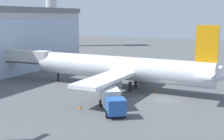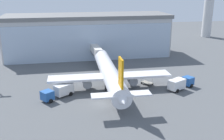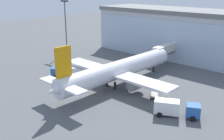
{
  "view_description": "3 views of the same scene",
  "coord_description": "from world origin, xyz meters",
  "px_view_note": "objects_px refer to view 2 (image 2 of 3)",
  "views": [
    {
      "loc": [
        -43.22,
        -13.89,
        12.15
      ],
      "look_at": [
        0.78,
        9.35,
        3.46
      ],
      "focal_mm": 50.0,
      "sensor_mm": 36.0,
      "label": 1
    },
    {
      "loc": [
        -5.34,
        -48.85,
        22.93
      ],
      "look_at": [
        3.51,
        8.92,
        4.19
      ],
      "focal_mm": 42.0,
      "sensor_mm": 36.0,
      "label": 2
    },
    {
      "loc": [
        38.7,
        -29.9,
        20.5
      ],
      "look_at": [
        1.83,
        7.93,
        3.44
      ],
      "focal_mm": 42.0,
      "sensor_mm": 36.0,
      "label": 3
    }
  ],
  "objects_px": {
    "jet_bridge": "(95,50)",
    "safety_cone_wingtip": "(53,90)",
    "catering_truck": "(59,91)",
    "baggage_cart": "(147,83)",
    "safety_cone_nose": "(118,96)",
    "fuel_truck": "(180,83)",
    "airplane": "(109,74)"
  },
  "relations": [
    {
      "from": "baggage_cart",
      "to": "safety_cone_nose",
      "type": "distance_m",
      "value": 10.4
    },
    {
      "from": "fuel_truck",
      "to": "baggage_cart",
      "type": "distance_m",
      "value": 7.96
    },
    {
      "from": "jet_bridge",
      "to": "catering_truck",
      "type": "height_order",
      "value": "jet_bridge"
    },
    {
      "from": "jet_bridge",
      "to": "safety_cone_wingtip",
      "type": "relative_size",
      "value": 21.21
    },
    {
      "from": "jet_bridge",
      "to": "fuel_truck",
      "type": "bearing_deg",
      "value": -149.35
    },
    {
      "from": "baggage_cart",
      "to": "safety_cone_wingtip",
      "type": "relative_size",
      "value": 5.85
    },
    {
      "from": "jet_bridge",
      "to": "airplane",
      "type": "height_order",
      "value": "airplane"
    },
    {
      "from": "catering_truck",
      "to": "baggage_cart",
      "type": "distance_m",
      "value": 21.53
    },
    {
      "from": "airplane",
      "to": "safety_cone_wingtip",
      "type": "height_order",
      "value": "airplane"
    },
    {
      "from": "airplane",
      "to": "catering_truck",
      "type": "bearing_deg",
      "value": 109.31
    },
    {
      "from": "safety_cone_nose",
      "to": "airplane",
      "type": "bearing_deg",
      "value": 100.14
    },
    {
      "from": "baggage_cart",
      "to": "safety_cone_nose",
      "type": "relative_size",
      "value": 5.85
    },
    {
      "from": "jet_bridge",
      "to": "baggage_cart",
      "type": "distance_m",
      "value": 23.24
    },
    {
      "from": "fuel_truck",
      "to": "baggage_cart",
      "type": "relative_size",
      "value": 2.31
    },
    {
      "from": "safety_cone_nose",
      "to": "fuel_truck",
      "type": "bearing_deg",
      "value": 8.46
    },
    {
      "from": "safety_cone_nose",
      "to": "jet_bridge",
      "type": "bearing_deg",
      "value": 95.11
    },
    {
      "from": "catering_truck",
      "to": "safety_cone_nose",
      "type": "distance_m",
      "value": 12.81
    },
    {
      "from": "fuel_truck",
      "to": "jet_bridge",
      "type": "bearing_deg",
      "value": 96.36
    },
    {
      "from": "fuel_truck",
      "to": "safety_cone_wingtip",
      "type": "distance_m",
      "value": 29.42
    },
    {
      "from": "jet_bridge",
      "to": "safety_cone_nose",
      "type": "distance_m",
      "value": 26.92
    },
    {
      "from": "fuel_truck",
      "to": "catering_truck",
      "type": "bearing_deg",
      "value": 152.02
    },
    {
      "from": "fuel_truck",
      "to": "safety_cone_nose",
      "type": "height_order",
      "value": "fuel_truck"
    },
    {
      "from": "airplane",
      "to": "fuel_truck",
      "type": "bearing_deg",
      "value": -102.63
    },
    {
      "from": "jet_bridge",
      "to": "safety_cone_wingtip",
      "type": "height_order",
      "value": "jet_bridge"
    },
    {
      "from": "safety_cone_wingtip",
      "to": "airplane",
      "type": "bearing_deg",
      "value": 0.95
    },
    {
      "from": "airplane",
      "to": "catering_truck",
      "type": "height_order",
      "value": "airplane"
    },
    {
      "from": "safety_cone_wingtip",
      "to": "safety_cone_nose",
      "type": "bearing_deg",
      "value": -21.38
    },
    {
      "from": "jet_bridge",
      "to": "fuel_truck",
      "type": "height_order",
      "value": "jet_bridge"
    },
    {
      "from": "airplane",
      "to": "safety_cone_nose",
      "type": "height_order",
      "value": "airplane"
    },
    {
      "from": "jet_bridge",
      "to": "catering_truck",
      "type": "xyz_separation_m",
      "value": [
        -10.29,
        -24.99,
        -2.78
      ]
    },
    {
      "from": "catering_truck",
      "to": "baggage_cart",
      "type": "bearing_deg",
      "value": 154.52
    },
    {
      "from": "fuel_truck",
      "to": "baggage_cart",
      "type": "height_order",
      "value": "fuel_truck"
    }
  ]
}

